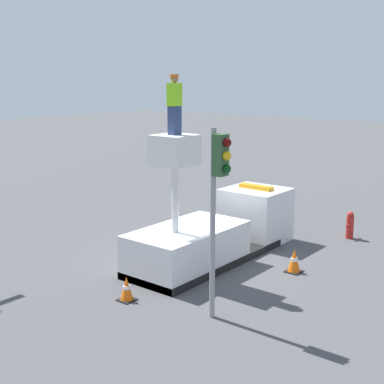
# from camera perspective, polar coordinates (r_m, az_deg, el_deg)

# --- Properties ---
(ground_plane) EXTENTS (120.00, 120.00, 0.00)m
(ground_plane) POSITION_cam_1_polar(r_m,az_deg,el_deg) (18.02, 1.55, -7.37)
(ground_plane) COLOR #4C4C4F
(bucket_truck) EXTENTS (7.06, 2.22, 4.36)m
(bucket_truck) POSITION_cam_1_polar(r_m,az_deg,el_deg) (18.13, 2.52, -4.33)
(bucket_truck) COLOR black
(bucket_truck) RESTS_ON ground
(worker) EXTENTS (0.40, 0.26, 1.75)m
(worker) POSITION_cam_1_polar(r_m,az_deg,el_deg) (15.77, -1.88, 9.30)
(worker) COLOR navy
(worker) RESTS_ON bucket_truck
(traffic_light_pole) EXTENTS (0.34, 0.57, 4.86)m
(traffic_light_pole) POSITION_cam_1_polar(r_m,az_deg,el_deg) (12.91, 2.78, 0.64)
(traffic_light_pole) COLOR gray
(traffic_light_pole) RESTS_ON ground
(fire_hydrant) EXTENTS (0.52, 0.28, 1.05)m
(fire_hydrant) POSITION_cam_1_polar(r_m,az_deg,el_deg) (21.19, 16.50, -3.42)
(fire_hydrant) COLOR #B2231E
(fire_hydrant) RESTS_ON ground
(traffic_cone_rear) EXTENTS (0.44, 0.44, 0.69)m
(traffic_cone_rear) POSITION_cam_1_polar(r_m,az_deg,el_deg) (15.00, -6.99, -10.25)
(traffic_cone_rear) COLOR black
(traffic_cone_rear) RESTS_ON ground
(traffic_cone_curbside) EXTENTS (0.49, 0.49, 0.76)m
(traffic_cone_curbside) POSITION_cam_1_polar(r_m,az_deg,el_deg) (17.23, 10.85, -7.24)
(traffic_cone_curbside) COLOR black
(traffic_cone_curbside) RESTS_ON ground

